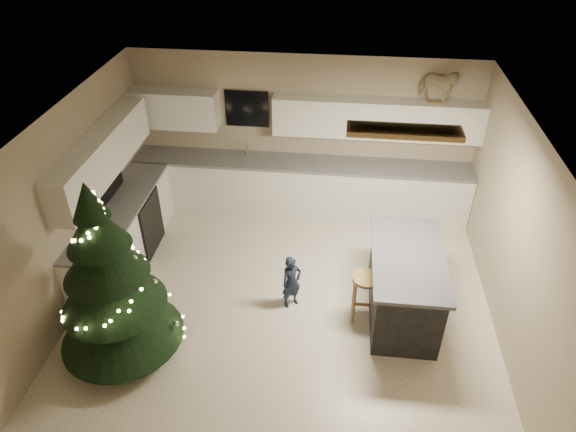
# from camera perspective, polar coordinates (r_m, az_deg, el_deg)

# --- Properties ---
(ground_plane) EXTENTS (5.50, 5.50, 0.00)m
(ground_plane) POSITION_cam_1_polar(r_m,az_deg,el_deg) (7.15, -0.32, -9.18)
(ground_plane) COLOR beige
(room_shell) EXTENTS (5.52, 5.02, 2.61)m
(room_shell) POSITION_cam_1_polar(r_m,az_deg,el_deg) (6.07, -0.16, 2.76)
(room_shell) COLOR tan
(room_shell) RESTS_ON ground_plane
(cabinetry) EXTENTS (5.50, 3.20, 2.00)m
(cabinetry) POSITION_cam_1_polar(r_m,az_deg,el_deg) (8.10, -5.37, 3.37)
(cabinetry) COLOR silver
(cabinetry) RESTS_ON ground_plane
(island) EXTENTS (0.90, 1.70, 0.95)m
(island) POSITION_cam_1_polar(r_m,az_deg,el_deg) (6.83, 12.75, -7.40)
(island) COLOR black
(island) RESTS_ON ground_plane
(bar_stool) EXTENTS (0.36, 0.36, 0.69)m
(bar_stool) POSITION_cam_1_polar(r_m,az_deg,el_deg) (6.63, 8.58, -7.83)
(bar_stool) COLOR olive
(bar_stool) RESTS_ON ground_plane
(christmas_tree) EXTENTS (1.50, 1.45, 2.40)m
(christmas_tree) POSITION_cam_1_polar(r_m,az_deg,el_deg) (6.19, -19.02, -7.65)
(christmas_tree) COLOR #3F2816
(christmas_tree) RESTS_ON ground_plane
(toddler) EXTENTS (0.34, 0.33, 0.79)m
(toddler) POSITION_cam_1_polar(r_m,az_deg,el_deg) (6.81, 0.39, -7.34)
(toddler) COLOR black
(toddler) RESTS_ON ground_plane
(rocking_horse) EXTENTS (0.64, 0.44, 0.52)m
(rocking_horse) POSITION_cam_1_polar(r_m,az_deg,el_deg) (8.02, 16.32, 13.79)
(rocking_horse) COLOR olive
(rocking_horse) RESTS_ON cabinetry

